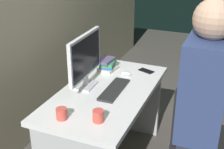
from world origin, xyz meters
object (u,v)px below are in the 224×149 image
person_at_desk (199,132)px  cup_by_monitor (62,114)px  office_chair (195,142)px  cell_phone (146,71)px  keyboard (114,90)px  cup_near_keyboard (98,116)px  book_stack (107,64)px  desk (107,115)px  handbag (185,118)px  monitor (85,58)px  mouse (126,73)px

person_at_desk → cup_by_monitor: size_ratio=19.82×
office_chair → cell_phone: bearing=49.5°
keyboard → cup_near_keyboard: cup_near_keyboard is taller
keyboard → cup_near_keyboard: 0.48m
book_stack → keyboard: bearing=-148.9°
person_at_desk → cup_near_keyboard: bearing=90.5°
desk → handbag: size_ratio=3.54×
office_chair → handbag: (0.80, 0.20, -0.29)m
cup_by_monitor → book_stack: 0.92m
cup_near_keyboard → desk: bearing=16.8°
keyboard → cup_by_monitor: cup_by_monitor is taller
cup_by_monitor → person_at_desk: bearing=-85.5°
office_chair → cup_near_keyboard: 0.86m
desk → monitor: bearing=89.8°
mouse → cup_by_monitor: (-0.87, 0.16, 0.02)m
monitor → cup_near_keyboard: 0.60m
mouse → cell_phone: mouse is taller
office_chair → desk: bearing=91.6°
mouse → cup_near_keyboard: (-0.80, -0.09, 0.03)m
desk → office_chair: office_chair is taller
cup_near_keyboard → handbag: bearing=-18.0°
mouse → book_stack: book_stack is taller
cup_by_monitor → mouse: bearing=-10.1°
person_at_desk → handbag: person_at_desk is taller
desk → office_chair: size_ratio=1.42×
person_at_desk → cell_phone: (0.96, 0.61, -0.08)m
person_at_desk → keyboard: 0.88m
person_at_desk → mouse: size_ratio=16.39×
desk → mouse: bearing=-7.4°
mouse → cup_near_keyboard: bearing=-173.3°
desk → keyboard: keyboard is taller
keyboard → cup_by_monitor: 0.57m
office_chair → monitor: 1.11m
desk → keyboard: size_ratio=3.11×
keyboard → desk: bearing=102.5°
office_chair → cell_phone: size_ratio=6.53×
desk → cup_near_keyboard: cup_near_keyboard is taller
office_chair → cup_near_keyboard: bearing=127.8°
mouse → cup_by_monitor: bearing=169.9°
office_chair → person_at_desk: 0.63m
monitor → keyboard: 0.35m
office_chair → cup_near_keyboard: size_ratio=10.63×
keyboard → book_stack: bearing=29.8°
desk → person_at_desk: bearing=-119.3°
keyboard → handbag: bearing=-32.5°
cup_by_monitor → monitor: bearing=8.2°
desk → handbag: (0.82, -0.55, -0.38)m
mouse → monitor: bearing=146.1°
handbag → mouse: bearing=133.2°
book_stack → handbag: (0.43, -0.72, -0.67)m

